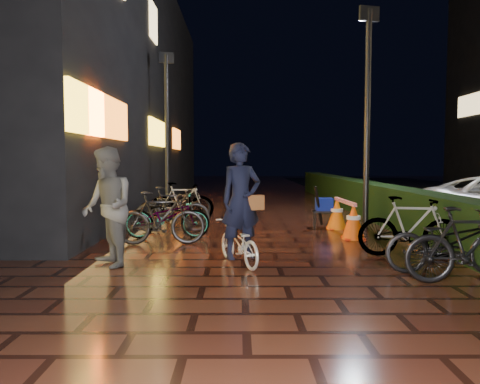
{
  "coord_description": "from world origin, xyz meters",
  "views": [
    {
      "loc": [
        -0.63,
        -7.23,
        1.69
      ],
      "look_at": [
        -0.61,
        1.22,
        1.1
      ],
      "focal_mm": 35.0,
      "sensor_mm": 36.0,
      "label": 1
    }
  ],
  "objects_px": {
    "cyclist": "(240,220)",
    "traffic_barrier": "(345,217)",
    "cart_assembly": "(324,206)",
    "bystander_person": "(107,207)"
  },
  "relations": [
    {
      "from": "cyclist",
      "to": "traffic_barrier",
      "type": "relative_size",
      "value": 1.01
    },
    {
      "from": "cyclist",
      "to": "cart_assembly",
      "type": "xyz_separation_m",
      "value": [
        2.07,
        4.09,
        -0.18
      ]
    },
    {
      "from": "bystander_person",
      "to": "cart_assembly",
      "type": "height_order",
      "value": "bystander_person"
    },
    {
      "from": "bystander_person",
      "to": "traffic_barrier",
      "type": "height_order",
      "value": "bystander_person"
    },
    {
      "from": "bystander_person",
      "to": "cyclist",
      "type": "distance_m",
      "value": 2.09
    },
    {
      "from": "cyclist",
      "to": "cart_assembly",
      "type": "height_order",
      "value": "cyclist"
    },
    {
      "from": "cyclist",
      "to": "cart_assembly",
      "type": "bearing_deg",
      "value": 63.13
    },
    {
      "from": "bystander_person",
      "to": "cyclist",
      "type": "height_order",
      "value": "cyclist"
    },
    {
      "from": "traffic_barrier",
      "to": "cart_assembly",
      "type": "distance_m",
      "value": 0.96
    },
    {
      "from": "bystander_person",
      "to": "traffic_barrier",
      "type": "distance_m",
      "value": 5.58
    }
  ]
}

